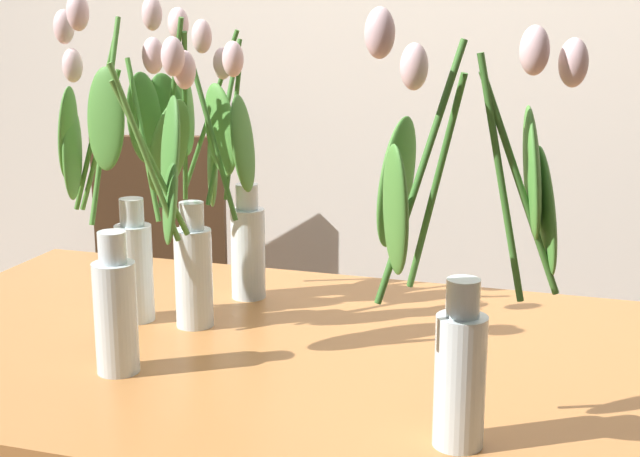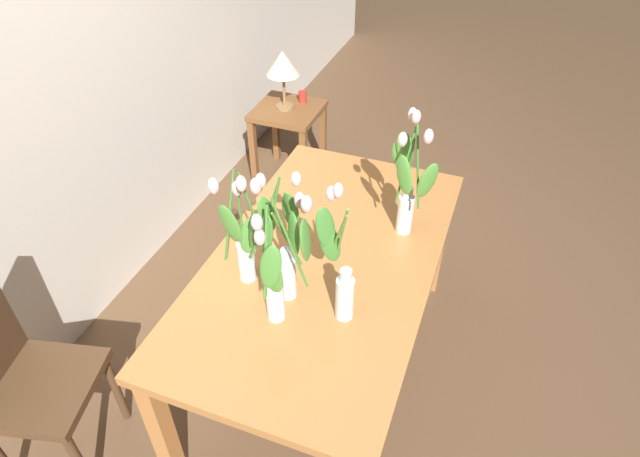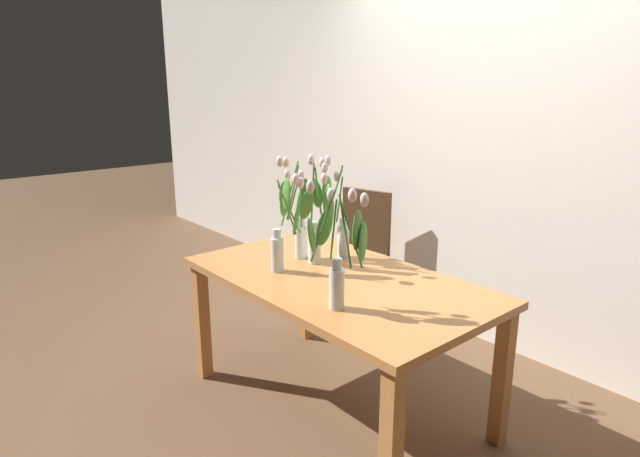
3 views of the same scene
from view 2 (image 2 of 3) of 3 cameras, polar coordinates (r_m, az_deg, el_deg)
ground_plane at (r=2.80m, az=0.40°, el=-14.28°), size 18.00×18.00×0.00m
room_wall_rear at (r=2.61m, az=-28.98°, el=14.37°), size 9.00×0.10×2.70m
dining_table at (r=2.31m, az=0.47°, el=-4.73°), size 1.60×0.90×0.74m
tulip_vase_0 at (r=1.91m, az=2.13°, el=-4.92°), size 0.14×0.18×0.52m
tulip_vase_1 at (r=1.94m, az=-4.26°, el=-2.52°), size 0.24×0.16×0.58m
tulip_vase_2 at (r=1.84m, az=-4.30°, el=-4.78°), size 0.27×0.18×0.59m
tulip_vase_3 at (r=2.26m, az=9.28°, el=4.45°), size 0.26×0.25×0.57m
tulip_vase_4 at (r=2.01m, az=-7.80°, el=-1.47°), size 0.20×0.17×0.56m
dining_chair at (r=2.42m, az=-29.48°, el=-13.25°), size 0.48×0.48×0.93m
side_table at (r=3.83m, az=-3.39°, el=11.04°), size 0.44×0.44×0.55m
table_lamp at (r=3.66m, az=-3.96°, el=16.93°), size 0.22×0.22×0.40m
pillar_candle at (r=3.85m, az=-1.87°, el=13.79°), size 0.06×0.06×0.07m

